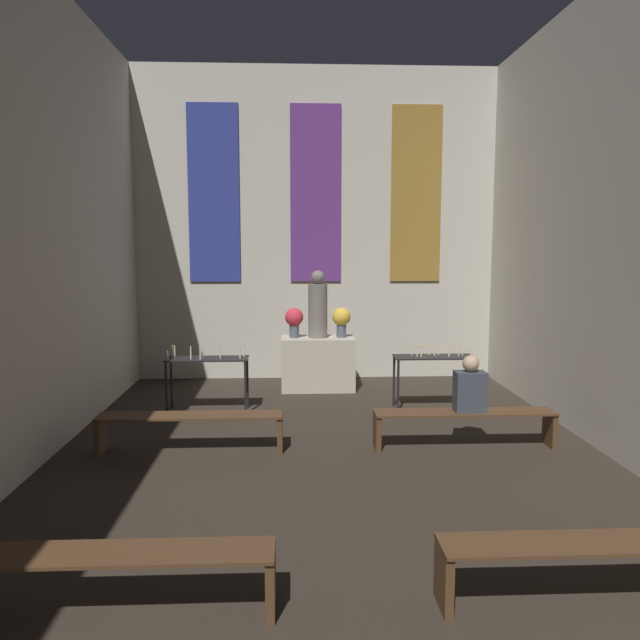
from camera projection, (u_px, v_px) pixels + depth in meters
name	position (u px, v px, depth m)	size (l,w,h in m)	color
wall_back	(315.00, 224.00, 11.05)	(6.58, 0.16, 5.47)	beige
altar	(318.00, 363.00, 10.35)	(1.20, 0.65, 0.87)	#BCB29E
statue	(318.00, 307.00, 10.24)	(0.31, 0.31, 1.11)	slate
flower_vase_left	(294.00, 319.00, 10.25)	(0.30, 0.30, 0.49)	#4C5666
flower_vase_right	(341.00, 319.00, 10.28)	(0.30, 0.30, 0.49)	#4C5666
candle_rack_left	(207.00, 366.00, 8.94)	(1.17, 0.42, 0.99)	black
candle_rack_right	(434.00, 364.00, 9.09)	(1.17, 0.42, 0.97)	black
pew_second_left	(109.00, 568.00, 4.02)	(2.14, 0.36, 0.44)	#4C331E
pew_second_right	(598.00, 557.00, 4.16)	(2.14, 0.36, 0.44)	#4C331E
pew_back_left	(190.00, 424.00, 7.25)	(2.14, 0.36, 0.44)	#4C331E
pew_back_right	(464.00, 420.00, 7.39)	(2.14, 0.36, 0.44)	#4C331E
person_seated	(470.00, 387.00, 7.35)	(0.36, 0.24, 0.67)	#383D47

